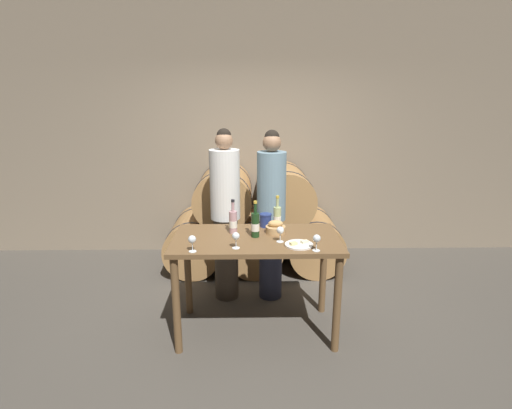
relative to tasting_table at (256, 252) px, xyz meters
The scene contains 16 objects.
ground_plane 0.76m from the tasting_table, ahead, with size 10.00×10.00×0.00m, color #4C473F.
stone_wall_back 2.20m from the tasting_table, 90.00° to the left, with size 10.00×0.12×3.20m.
barrel_stack 1.45m from the tasting_table, 90.00° to the left, with size 2.10×0.95×1.25m.
tasting_table is the anchor object (origin of this frame).
person_left 0.72m from the tasting_table, 115.12° to the left, with size 0.30×0.30×1.75m.
person_right 0.67m from the tasting_table, 75.83° to the left, with size 0.29×0.29×1.74m.
wine_bottle_red 0.24m from the tasting_table, 113.33° to the left, with size 0.07×0.07×0.32m.
wine_bottle_white 0.40m from the tasting_table, 52.93° to the left, with size 0.07×0.07×0.30m.
wine_bottle_rose 0.33m from the tasting_table, 148.21° to the left, with size 0.07×0.07×0.30m.
blue_crock 0.36m from the tasting_table, 72.78° to the left, with size 0.11×0.11×0.12m.
bread_basket 0.27m from the tasting_table, 34.98° to the left, with size 0.18×0.18×0.11m.
cheese_plate 0.42m from the tasting_table, 29.92° to the right, with size 0.23×0.23×0.04m.
wine_glass_far_left 0.63m from the tasting_table, 148.03° to the right, with size 0.06×0.06×0.13m.
wine_glass_left 0.37m from the tasting_table, 124.06° to the right, with size 0.06×0.06×0.13m.
wine_glass_center 0.32m from the tasting_table, 28.94° to the right, with size 0.06×0.06×0.13m.
wine_glass_right 0.60m from the tasting_table, 33.73° to the right, with size 0.06×0.06×0.13m.
Camera 1 is at (-0.06, -3.19, 2.05)m, focal length 28.00 mm.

